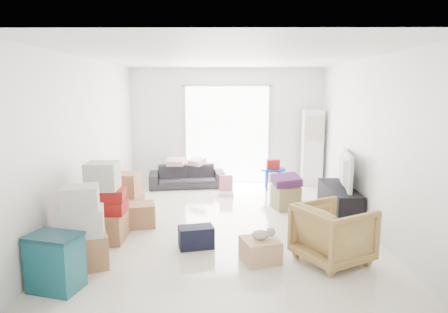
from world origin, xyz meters
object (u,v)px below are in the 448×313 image
Objects in this scene: ac_tower at (312,148)px; kids_table at (273,168)px; television at (340,183)px; sofa at (187,173)px; tv_console at (339,201)px; wood_crate at (260,250)px; storage_bins at (55,262)px; ottoman at (286,197)px; armchair at (333,231)px.

ac_tower is 1.07m from kids_table.
television is 3.54m from sofa.
ac_tower reaches higher than tv_console.
television reaches higher than wood_crate.
kids_table reaches higher than sofa.
wood_crate is at bearing -79.38° from sofa.
storage_bins is 1.44× the size of wood_crate.
kids_table is (-0.07, 1.48, 0.27)m from ottoman.
armchair is 1.23× the size of kids_table.
ac_tower is 2.73× the size of storage_bins.
kids_table is (-0.34, 3.80, 0.07)m from armchair.
kids_table is at bearing 38.76° from television.
sofa is 4.86m from storage_bins.
armchair is (2.27, -4.00, 0.09)m from sofa.
sofa is (-2.87, -0.15, -0.54)m from ac_tower.
kids_table is at bearing 92.89° from ottoman.
armchair reaches higher than wood_crate.
sofa reaches higher than tv_console.
sofa is (-2.92, 1.99, -0.23)m from television.
tv_console is at bearing 35.35° from storage_bins.
sofa is 2.03× the size of armchair.
ac_tower is at bearing 65.00° from ottoman.
armchair is 3.35m from storage_bins.
wood_crate is (-0.93, 0.00, -0.27)m from armchair.
sofa is at bearing 173.90° from kids_table.
ac_tower is 1.18× the size of tv_console.
armchair is at bearing -68.35° from sofa.
wood_crate is at bearing 151.85° from television.
wood_crate is at bearing 18.04° from storage_bins.
television is (0.00, 0.00, 0.32)m from tv_console.
ac_tower is 2.13m from ottoman.
armchair is at bearing -84.87° from kids_table.
tv_console is (0.05, -2.14, -0.63)m from ac_tower.
ac_tower is 1.60× the size of television.
television is 0.65× the size of sofa.
armchair is (-0.64, -2.01, -0.15)m from television.
tv_console is 0.32m from television.
ottoman is at bearing -87.11° from kids_table.
kids_table reaches higher than tv_console.
armchair reaches higher than kids_table.
ac_tower is 2.16m from television.
television is 1.31× the size of armchair.
ac_tower is 2.92m from sofa.
ac_tower is 2.10× the size of armchair.
ottoman is at bearing -23.04° from armchair.
storage_bins is (-3.90, -2.77, 0.07)m from tv_console.
tv_console is 3.53m from sofa.
sofa is at bearing 139.89° from ottoman.
sofa is 4.61m from armchair.
sofa is (-2.92, 1.99, 0.08)m from tv_console.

